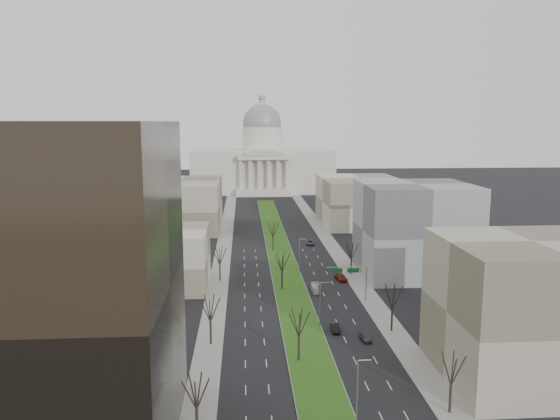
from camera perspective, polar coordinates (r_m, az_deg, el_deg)
name	(u,v)px	position (r m, az deg, el deg)	size (l,w,h in m)	color
ground	(279,251)	(171.46, -0.07, -4.27)	(600.00, 600.00, 0.00)	black
median	(280,251)	(170.46, -0.05, -4.31)	(8.00, 222.03, 0.20)	#999993
sidewalk_left	(220,273)	(147.04, -6.29, -6.58)	(5.00, 330.00, 0.15)	gray
sidewalk_right	(350,271)	(149.63, 7.31, -6.32)	(5.00, 330.00, 0.15)	gray
capitol	(262,163)	(317.04, -1.86, 4.92)	(80.00, 46.00, 55.00)	beige
building_glass_tower	(26,291)	(72.24, -25.02, -7.70)	(34.00, 30.00, 40.00)	black
building_beige_left	(154,258)	(137.22, -13.01, -4.93)	(26.00, 22.00, 14.00)	gray
building_tan_right	(528,310)	(94.42, 24.50, -9.50)	(26.00, 24.00, 22.00)	gray
building_grey_right	(415,229)	(148.17, 13.91, -1.94)	(28.00, 26.00, 24.00)	slate
building_far_left	(180,204)	(210.07, -10.37, 0.58)	(30.00, 40.00, 18.00)	gray
building_far_right	(360,201)	(218.53, 8.34, 0.96)	(30.00, 40.00, 18.00)	gray
tree_left_near	(196,391)	(72.76, -8.75, -18.17)	(5.10, 5.10, 9.18)	black
tree_left_mid	(210,307)	(100.16, -7.30, -10.07)	(5.40, 5.40, 9.72)	black
tree_left_far	(220,255)	(138.54, -6.33, -4.67)	(5.28, 5.28, 9.50)	black
tree_right_near	(452,368)	(81.09, 17.52, -15.45)	(5.16, 5.16, 9.29)	black
tree_right_mid	(393,296)	(107.46, 11.69, -8.75)	(5.52, 5.52, 9.94)	black
tree_right_far	(351,250)	(145.12, 7.47, -4.19)	(5.04, 5.04, 9.07)	black
tree_median_a	(299,322)	(92.88, 1.99, -11.57)	(5.40, 5.40, 9.72)	black
tree_median_b	(282,261)	(130.91, 0.21, -5.37)	(5.40, 5.40, 9.72)	black
tree_median_c	(273,229)	(169.85, -0.75, -1.98)	(5.40, 5.40, 9.72)	black
streetlamp_median_a	(358,391)	(76.53, 8.11, -18.21)	(1.90, 0.20, 9.16)	gray
streetlamp_median_b	(320,304)	(108.30, 4.25, -9.75)	(1.90, 0.20, 9.16)	gray
streetlamp_median_c	(299,255)	(146.43, 2.05, -4.68)	(1.90, 0.20, 9.16)	gray
mast_arm_signs	(354,275)	(123.67, 7.77, -6.76)	(9.12, 0.24, 8.09)	gray
car_grey_near	(365,337)	(104.50, 8.87, -12.98)	(1.58, 3.93, 1.34)	#424448
car_black	(335,328)	(108.01, 5.79, -12.13)	(1.55, 4.44, 1.46)	black
car_red	(341,277)	(140.92, 6.36, -6.98)	(2.26, 5.56, 1.61)	#631D0D
car_grey_far	(310,243)	(179.76, 3.20, -3.42)	(2.32, 5.04, 1.40)	#46474D
box_van	(315,288)	(131.11, 3.67, -8.14)	(1.49, 6.36, 1.77)	white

